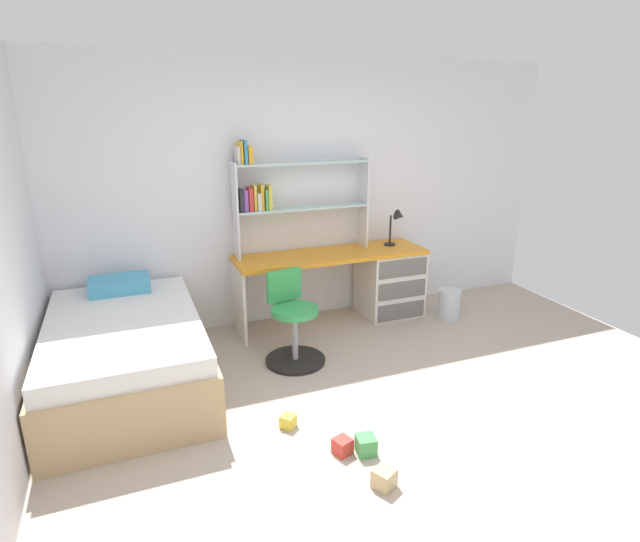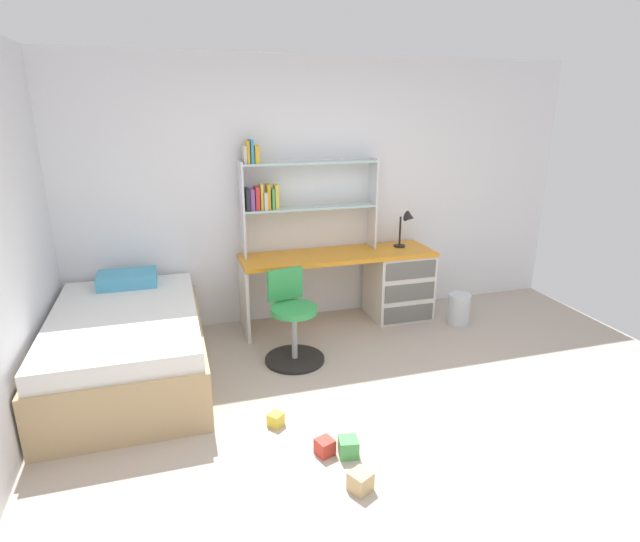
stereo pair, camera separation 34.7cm
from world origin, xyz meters
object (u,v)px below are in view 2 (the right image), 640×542
at_px(waste_bin, 459,309).
at_px(toy_block_natural_3, 360,481).
at_px(toy_block_yellow_2, 276,419).
at_px(desk_lamp, 407,223).
at_px(bed_platform, 128,346).
at_px(toy_block_green_0, 348,447).
at_px(swivel_chair, 293,326).
at_px(desk, 384,280).
at_px(bookshelf_hutch, 291,191).
at_px(toy_block_red_1, 325,447).

height_order(waste_bin, toy_block_natural_3, waste_bin).
bearing_deg(toy_block_yellow_2, desk_lamp, 42.92).
distance_m(bed_platform, toy_block_green_0, 1.98).
relative_size(bed_platform, toy_block_natural_3, 15.76).
xyz_separation_m(bed_platform, toy_block_yellow_2, (1.00, -0.96, -0.25)).
xyz_separation_m(desk_lamp, swivel_chair, (-1.39, -0.70, -0.67)).
xyz_separation_m(waste_bin, toy_block_green_0, (-1.79, -1.65, -0.10)).
xyz_separation_m(bed_platform, toy_block_natural_3, (1.33, -1.72, -0.24)).
height_order(desk, bookshelf_hutch, bookshelf_hutch).
height_order(toy_block_yellow_2, toy_block_natural_3, toy_block_natural_3).
height_order(swivel_chair, toy_block_natural_3, swivel_chair).
distance_m(swivel_chair, toy_block_red_1, 1.34).
distance_m(desk, swivel_chair, 1.32).
xyz_separation_m(toy_block_green_0, toy_block_red_1, (-0.14, 0.05, -0.01)).
xyz_separation_m(swivel_chair, waste_bin, (1.81, 0.29, -0.16)).
xyz_separation_m(swivel_chair, bed_platform, (-1.35, 0.05, -0.02)).
bearing_deg(swivel_chair, toy_block_yellow_2, -110.89).
height_order(desk, bed_platform, desk).
distance_m(toy_block_yellow_2, toy_block_natural_3, 0.83).
bearing_deg(swivel_chair, bookshelf_hutch, 76.51).
relative_size(desk_lamp, toy_block_green_0, 3.20).
xyz_separation_m(waste_bin, toy_block_yellow_2, (-2.16, -1.21, -0.11)).
distance_m(bed_platform, waste_bin, 3.17).
bearing_deg(waste_bin, desk, 150.92).
distance_m(toy_block_green_0, toy_block_yellow_2, 0.58).
distance_m(desk_lamp, toy_block_yellow_2, 2.55).
bearing_deg(swivel_chair, toy_block_natural_3, -90.41).
relative_size(waste_bin, toy_block_natural_3, 2.69).
distance_m(swivel_chair, waste_bin, 1.84).
xyz_separation_m(desk, waste_bin, (0.68, -0.38, -0.25)).
xyz_separation_m(desk_lamp, toy_block_red_1, (-1.50, -2.01, -0.94)).
bearing_deg(waste_bin, swivel_chair, -170.90).
bearing_deg(desk_lamp, swivel_chair, -153.28).
distance_m(bookshelf_hutch, bed_platform, 2.03).
distance_m(toy_block_green_0, toy_block_red_1, 0.15).
bearing_deg(desk, waste_bin, -29.08).
bearing_deg(bookshelf_hutch, toy_block_red_1, -98.32).
distance_m(bed_platform, toy_block_natural_3, 2.19).
distance_m(waste_bin, toy_block_green_0, 2.44).
xyz_separation_m(bookshelf_hutch, toy_block_natural_3, (-0.21, -2.50, -1.30)).
bearing_deg(toy_block_yellow_2, waste_bin, 29.15).
distance_m(waste_bin, toy_block_yellow_2, 2.48).
height_order(desk_lamp, toy_block_red_1, desk_lamp).
height_order(bookshelf_hutch, bed_platform, bookshelf_hutch).
xyz_separation_m(desk, bookshelf_hutch, (-0.94, 0.16, 0.95)).
distance_m(toy_block_red_1, toy_block_natural_3, 0.38).
bearing_deg(toy_block_yellow_2, swivel_chair, 69.11).
bearing_deg(toy_block_green_0, desk_lamp, 56.58).
distance_m(desk, toy_block_yellow_2, 2.20).
bearing_deg(toy_block_red_1, desk, 57.65).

